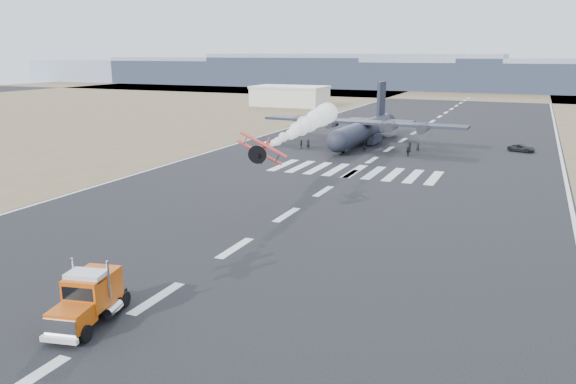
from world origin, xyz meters
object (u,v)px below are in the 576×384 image
Objects in this scene: transport_aircraft at (364,129)px; crew_c at (350,143)px; crew_b at (349,143)px; crew_f at (408,151)px; semi_truck at (89,297)px; aerobatic_biplane at (261,149)px; hangar_left at (290,96)px; crew_g at (418,147)px; crew_a at (308,144)px; support_vehicle at (521,148)px; crew_d at (301,144)px; crew_e at (409,147)px; crew_h at (365,147)px.

transport_aircraft is 24.57× the size of crew_c.
crew_b is 13.05m from crew_f.
aerobatic_biplane is at bearing 77.82° from semi_truck.
crew_g is (57.54, -73.96, -2.57)m from hangar_left.
aerobatic_biplane reaches higher than crew_c.
crew_f is (12.15, -4.63, -0.02)m from crew_c.
crew_g is at bearing 72.22° from semi_truck.
crew_g is (7.41, 49.56, -6.90)m from aerobatic_biplane.
semi_truck is 26.98m from aerobatic_biplane.
transport_aircraft is at bearing 125.35° from crew_b.
crew_g is (0.84, 4.60, 0.04)m from crew_f.
crew_a is at bearing -94.38° from crew_b.
semi_truck is 4.99× the size of crew_c.
support_vehicle is at bearing -41.38° from hangar_left.
hangar_left is 5.15× the size of support_vehicle.
transport_aircraft is at bearing -38.07° from crew_g.
crew_d is at bearing -65.17° from hangar_left.
crew_a is (-7.98, -10.15, -2.08)m from transport_aircraft.
semi_truck is at bearing -71.49° from hangar_left.
aerobatic_biplane is 55.27m from transport_aircraft.
transport_aircraft is at bearing 99.26° from crew_c.
crew_e is (6.01, 48.94, -6.81)m from aerobatic_biplane.
crew_h is at bearing 84.04° from aerobatic_biplane.
support_vehicle is 31.39m from crew_c.
crew_g reaches higher than crew_f.
aerobatic_biplane is 46.73m from crew_d.
crew_e reaches higher than crew_g.
crew_d is at bearing 88.58° from semi_truck.
crew_h is (3.97, -3.36, 0.03)m from crew_c.
crew_d is at bearing 0.83° from crew_g.
aerobatic_biplane reaches higher than crew_a.
crew_c is at bearing 121.37° from support_vehicle.
support_vehicle is 2.78× the size of crew_h.
hangar_left reaches higher than crew_c.
crew_g is 9.61m from crew_h.
semi_truck is 76.09m from crew_b.
semi_truck is (50.15, -149.83, -1.64)m from hangar_left.
crew_e is at bearing -107.58° from crew_d.
transport_aircraft is at bearing -123.90° from crew_f.
crew_b is at bearing -128.57° from crew_c.
crew_e is (-18.78, -8.57, 0.27)m from support_vehicle.
crew_d reaches higher than crew_g.
transport_aircraft reaches higher than crew_d.
support_vehicle is 40.48m from crew_d.
crew_d is at bearing -95.98° from crew_b.
aerobatic_biplane is 63.03m from support_vehicle.
crew_d is (-13.44, 44.22, -6.87)m from aerobatic_biplane.
hangar_left is at bearing 96.28° from semi_truck.
hangar_left reaches higher than crew_f.
support_vehicle is 2.97× the size of crew_f.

